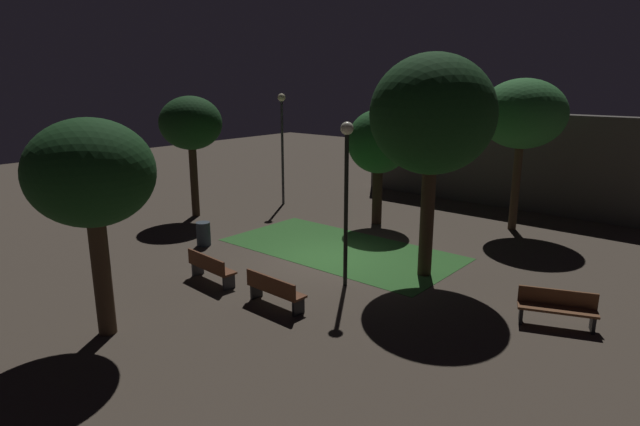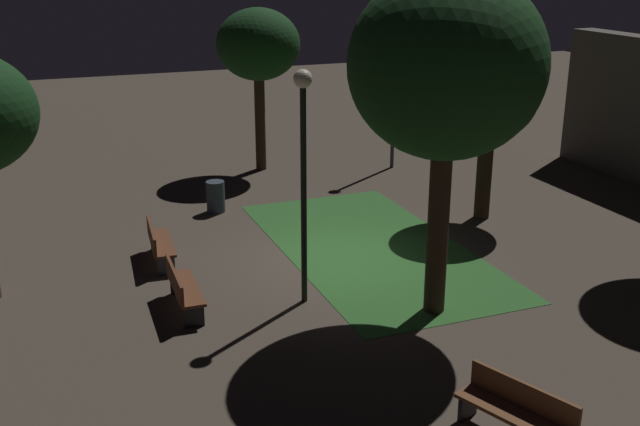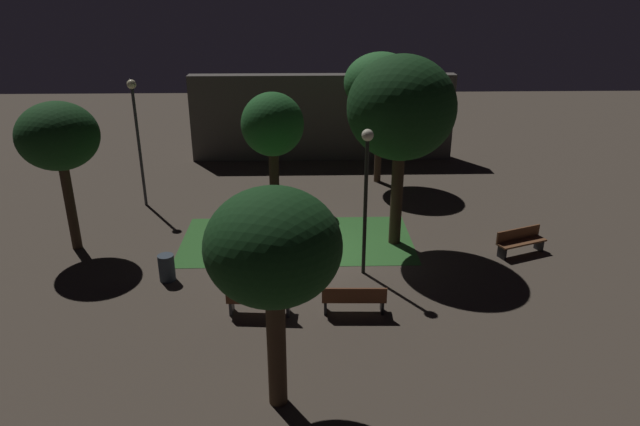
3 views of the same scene
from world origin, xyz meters
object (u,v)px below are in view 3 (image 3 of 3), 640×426
Objects in this scene: tree_left_canopy at (273,249)px; lamp_post_plaza_west at (136,124)px; bench_corner at (520,240)px; tree_near_wall at (58,138)px; bench_back_row at (259,300)px; bench_front_right at (354,298)px; trash_bin at (167,268)px; tree_back_left at (273,126)px; tree_tall_center at (381,84)px; lamp_post_near_wall at (366,179)px; tree_back_right at (401,109)px.

tree_left_canopy is 0.97× the size of lamp_post_plaza_west.
tree_near_wall is (-15.34, 0.87, 3.49)m from bench_corner.
tree_left_canopy is at bearing -79.50° from bench_back_row.
bench_front_right is 6.04m from trash_bin.
tree_tall_center reaches higher than tree_back_left.
tree_near_wall is (-6.75, -4.07, 0.63)m from tree_back_left.
tree_tall_center is (2.04, 11.33, 4.03)m from bench_front_right.
bench_back_row is at bearing -157.11° from bench_corner.
tree_tall_center reaches higher than lamp_post_plaza_west.
lamp_post_near_wall is at bearing 67.35° from tree_left_canopy.
tree_tall_center is 9.17m from lamp_post_near_wall.
tree_left_canopy is 13.57m from lamp_post_plaza_west.
tree_left_canopy is 5.86× the size of trash_bin.
tree_tall_center is 15.47m from tree_left_canopy.
tree_back_left is 7.91m from tree_near_wall.
tree_left_canopy is (-1.99, -3.58, 3.30)m from bench_front_right.
tree_back_left is at bearing 89.67° from bench_back_row.
tree_tall_center is 1.16× the size of tree_left_canopy.
bench_corner is 9.54m from tree_tall_center.
tree_back_right reaches higher than lamp_post_near_wall.
lamp_post_near_wall is at bearing 2.79° from trash_bin.
tree_back_left is 5.51m from tree_tall_center.
tree_back_left is (-2.60, 8.59, 2.85)m from bench_front_right.
tree_tall_center is at bearing 79.81° from bench_front_right.
bench_back_row is 0.28× the size of tree_back_right.
bench_back_row is at bearing -34.73° from trash_bin.
bench_back_row is 0.35× the size of lamp_post_plaza_west.
tree_back_right is (-4.15, 0.99, 4.33)m from bench_corner.
trash_bin is (-5.67, 2.09, -0.05)m from bench_front_right.
tree_near_wall is at bearing -179.39° from tree_back_right.
bench_front_right is at bearing -20.26° from trash_bin.
tree_tall_center is at bearing 88.32° from tree_back_right.
tree_back_right is 1.12× the size of tree_tall_center.
tree_left_canopy reaches higher than trash_bin.
lamp_post_plaza_west is (-5.32, 8.59, 2.97)m from bench_back_row.
tree_near_wall is 5.66m from trash_bin.
lamp_post_near_wall reaches higher than bench_back_row.
lamp_post_plaza_west is at bearing 143.81° from lamp_post_near_wall.
trash_bin is (-11.66, -1.56, -0.05)m from bench_corner.
tree_left_canopy reaches higher than bench_back_row.
bench_corner is 15.76m from tree_near_wall.
lamp_post_near_wall is at bearing -36.19° from lamp_post_plaza_west.
tree_left_canopy reaches higher than tree_back_left.
bench_back_row is 2.13× the size of trash_bin.
tree_back_right reaches higher than bench_front_right.
bench_back_row is 0.36× the size of tree_near_wall.
lamp_post_near_wall is at bearing -99.72° from tree_tall_center.
bench_corner is at bearing 31.34° from bench_front_right.
tree_near_wall is 4.33m from lamp_post_plaza_west.
tree_near_wall is at bearing 132.25° from tree_left_canopy.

